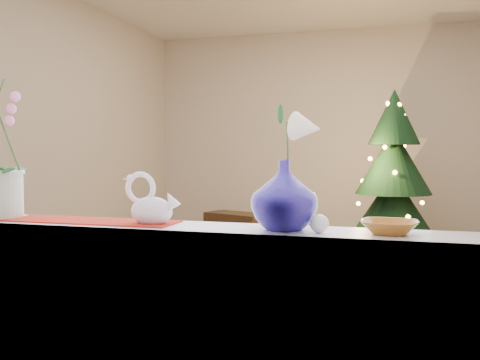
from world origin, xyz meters
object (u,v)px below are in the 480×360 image
Objects in this scene: side_table at (237,236)px; swan at (152,200)px; blue_vase at (284,190)px; xmas_tree at (393,180)px; amber_dish at (390,228)px; paperweight at (319,223)px.

swan is at bearing -56.45° from side_table.
xmas_tree reaches higher than blue_vase.
blue_vase is at bearing -179.63° from amber_dish.
side_table is (-0.81, 3.84, -0.76)m from swan.
side_table is (-1.67, 3.83, -0.68)m from amber_dish.
paperweight is at bearing -169.46° from amber_dish.
amber_dish is at bearing 10.54° from paperweight.
xmas_tree reaches higher than swan.
paperweight is at bearing -93.40° from xmas_tree.
blue_vase is at bearing -49.41° from side_table.
xmas_tree reaches higher than side_table.
xmas_tree is at bearing 20.14° from side_table.
amber_dish is 0.23× the size of side_table.
xmas_tree is (0.36, 3.79, -0.15)m from blue_vase.
blue_vase is 0.15× the size of xmas_tree.
amber_dish is (0.86, 0.02, -0.07)m from swan.
amber_dish is at bearing -44.74° from side_table.
side_table is at bearing 113.63° from amber_dish.
xmas_tree is 2.66× the size of side_table.
xmas_tree is at bearing 86.60° from paperweight.
swan reaches higher than side_table.
blue_vase is at bearing 162.68° from paperweight.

